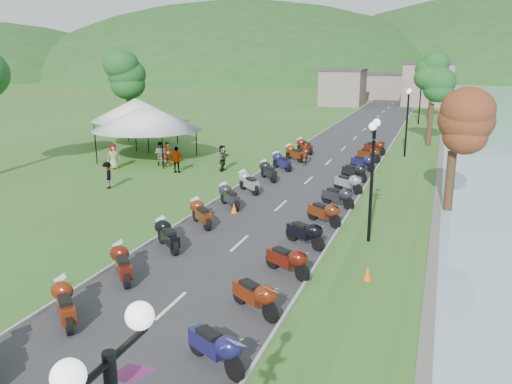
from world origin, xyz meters
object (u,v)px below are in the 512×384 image
(pedestrian_a, at_px, (168,166))
(vendor_tent_main, at_px, (148,132))
(pedestrian_c, at_px, (108,188))
(pedestrian_b, at_px, (161,165))

(pedestrian_a, bearing_deg, vendor_tent_main, 95.07)
(pedestrian_c, bearing_deg, pedestrian_b, 150.14)
(pedestrian_a, xyz_separation_m, pedestrian_c, (-0.35, -6.68, 0.00))
(vendor_tent_main, xyz_separation_m, pedestrian_b, (1.90, -1.66, -2.00))
(pedestrian_b, bearing_deg, pedestrian_c, 91.97)
(pedestrian_a, bearing_deg, pedestrian_b, 115.28)
(vendor_tent_main, distance_m, pedestrian_b, 3.22)
(pedestrian_a, relative_size, pedestrian_c, 1.09)
(pedestrian_b, bearing_deg, pedestrian_a, 163.64)
(vendor_tent_main, xyz_separation_m, pedestrian_c, (2.25, -8.54, -2.00))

